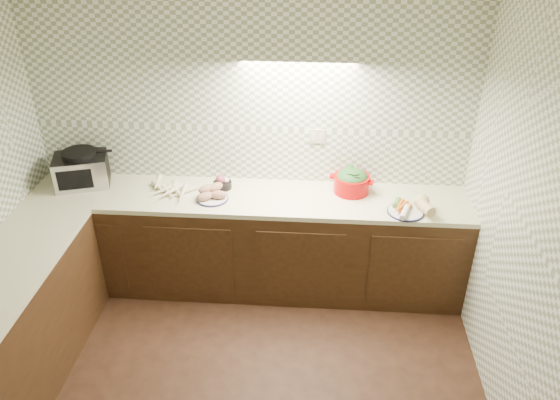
# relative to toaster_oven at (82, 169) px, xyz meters

# --- Properties ---
(room) EXTENTS (3.60, 3.60, 2.60)m
(room) POSITION_rel_toaster_oven_xyz_m (1.41, -1.60, 0.59)
(room) COLOR black
(room) RESTS_ON ground
(counter) EXTENTS (3.60, 3.60, 0.90)m
(counter) POSITION_rel_toaster_oven_xyz_m (0.73, -0.92, -0.59)
(counter) COLOR black
(counter) RESTS_ON ground
(toaster_oven) EXTENTS (0.50, 0.44, 0.30)m
(toaster_oven) POSITION_rel_toaster_oven_xyz_m (0.00, 0.00, 0.00)
(toaster_oven) COLOR black
(toaster_oven) RESTS_ON counter
(parsnip_pile) EXTENTS (0.41, 0.40, 0.07)m
(parsnip_pile) POSITION_rel_toaster_oven_xyz_m (0.76, -0.10, -0.11)
(parsnip_pile) COLOR #F6EDC4
(parsnip_pile) RESTS_ON counter
(sweet_potato_plate) EXTENTS (0.26, 0.26, 0.12)m
(sweet_potato_plate) POSITION_rel_toaster_oven_xyz_m (1.13, -0.17, -0.10)
(sweet_potato_plate) COLOR #191741
(sweet_potato_plate) RESTS_ON counter
(onion_bowl) EXTENTS (0.15, 0.15, 0.12)m
(onion_bowl) POSITION_rel_toaster_oven_xyz_m (1.18, 0.02, -0.10)
(onion_bowl) COLOR black
(onion_bowl) RESTS_ON counter
(dutch_oven) EXTENTS (0.36, 0.36, 0.20)m
(dutch_oven) POSITION_rel_toaster_oven_xyz_m (2.25, 0.03, -0.04)
(dutch_oven) COLOR #BC0001
(dutch_oven) RESTS_ON counter
(veg_plate) EXTENTS (0.36, 0.35, 0.13)m
(veg_plate) POSITION_rel_toaster_oven_xyz_m (2.72, -0.24, -0.09)
(veg_plate) COLOR #191741
(veg_plate) RESTS_ON counter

